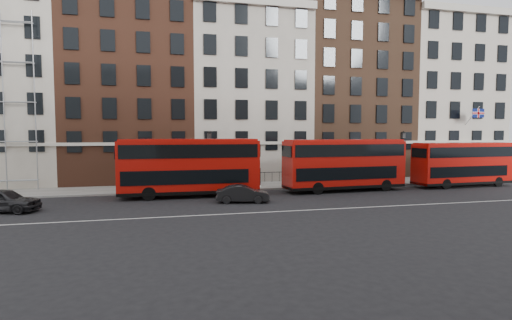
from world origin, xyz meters
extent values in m
plane|color=black|center=(0.00, 0.00, 0.00)|extent=(120.00, 120.00, 0.00)
cube|color=gray|center=(0.00, 10.50, 0.07)|extent=(80.00, 5.00, 0.15)
cube|color=gray|center=(0.00, 8.00, 0.08)|extent=(80.00, 0.30, 0.16)
cube|color=white|center=(0.00, -2.00, 0.01)|extent=(70.00, 0.12, 0.01)
cube|color=brown|center=(-12.80, 18.00, 11.00)|extent=(12.80, 10.00, 22.00)
cube|color=#A39E90|center=(0.00, 18.00, 9.50)|extent=(12.80, 10.00, 19.00)
cube|color=beige|center=(0.00, 12.75, 18.60)|extent=(12.80, 0.50, 0.80)
cube|color=brown|center=(12.80, 18.00, 10.50)|extent=(12.80, 10.00, 21.00)
cube|color=beige|center=(25.60, 18.00, 10.00)|extent=(12.80, 10.00, 20.00)
cube|color=beige|center=(25.60, 12.75, 19.60)|extent=(12.80, 0.50, 0.80)
cube|color=#B10F09|center=(-7.48, 5.66, 2.50)|extent=(11.32, 2.80, 4.25)
cube|color=black|center=(-7.48, 5.66, 0.51)|extent=(11.32, 2.84, 0.26)
cube|color=black|center=(-7.80, 5.66, 1.78)|extent=(10.03, 2.87, 1.13)
cube|color=black|center=(-7.48, 5.66, 3.82)|extent=(10.89, 2.88, 1.08)
cube|color=#B10F09|center=(-7.48, 5.66, 4.68)|extent=(11.00, 2.58, 0.19)
cube|color=black|center=(-1.79, 5.60, 1.67)|extent=(0.11, 2.37, 1.40)
cube|color=black|center=(-1.79, 5.60, 2.82)|extent=(0.11, 2.04, 0.45)
cylinder|color=black|center=(-3.83, 4.42, 0.54)|extent=(1.08, 0.31, 1.08)
cylinder|color=black|center=(-3.81, 6.83, 0.54)|extent=(1.08, 0.31, 1.08)
cylinder|color=black|center=(-10.72, 4.48, 0.54)|extent=(1.08, 0.31, 1.08)
cylinder|color=black|center=(-10.70, 6.89, 0.54)|extent=(1.08, 0.31, 1.08)
cube|color=#B10F09|center=(6.36, 5.66, 2.45)|extent=(11.18, 3.20, 4.16)
cube|color=black|center=(6.36, 5.66, 0.49)|extent=(11.18, 3.25, 0.25)
cube|color=black|center=(6.04, 5.64, 1.74)|extent=(9.92, 3.22, 1.11)
cube|color=black|center=(6.36, 5.66, 3.74)|extent=(10.76, 3.27, 1.05)
cube|color=#B10F09|center=(6.36, 5.66, 4.58)|extent=(10.85, 2.98, 0.19)
cube|color=black|center=(11.92, 5.95, 1.63)|extent=(0.20, 2.32, 1.37)
cube|color=black|center=(11.92, 5.95, 2.76)|extent=(0.19, 2.00, 0.44)
cylinder|color=black|center=(9.99, 4.67, 0.53)|extent=(1.07, 0.35, 1.05)
cylinder|color=black|center=(9.87, 7.02, 0.53)|extent=(1.07, 0.35, 1.05)
cylinder|color=black|center=(3.27, 4.31, 0.53)|extent=(1.07, 0.35, 1.05)
cylinder|color=black|center=(3.14, 6.67, 0.53)|extent=(1.07, 0.35, 1.05)
cube|color=#B10F09|center=(19.00, 5.66, 2.25)|extent=(10.28, 2.93, 3.83)
cube|color=black|center=(19.00, 5.66, 0.46)|extent=(10.29, 2.97, 0.23)
cube|color=black|center=(18.71, 5.64, 1.60)|extent=(9.13, 2.95, 1.02)
cube|color=black|center=(19.00, 5.66, 3.44)|extent=(9.90, 2.99, 0.97)
cube|color=#B10F09|center=(19.00, 5.66, 4.22)|extent=(9.98, 2.72, 0.17)
cube|color=black|center=(24.12, 5.91, 1.50)|extent=(0.18, 2.13, 1.26)
cube|color=black|center=(24.12, 5.91, 2.54)|extent=(0.17, 1.84, 0.41)
cylinder|color=black|center=(22.34, 4.74, 0.48)|extent=(0.98, 0.32, 0.97)
cylinder|color=black|center=(22.23, 6.90, 0.48)|extent=(0.98, 0.32, 0.97)
cylinder|color=black|center=(16.15, 4.43, 0.48)|extent=(0.98, 0.32, 0.97)
cylinder|color=black|center=(16.04, 6.60, 0.48)|extent=(0.98, 0.32, 0.97)
imported|color=#242427|center=(-20.05, 2.12, 0.80)|extent=(5.01, 3.02, 1.59)
imported|color=black|center=(-3.77, 1.97, 0.66)|extent=(4.21, 2.16, 1.32)
cylinder|color=black|center=(-5.43, 8.85, 2.45)|extent=(0.14, 0.14, 4.60)
cylinder|color=black|center=(-5.43, 8.85, 0.45)|extent=(0.32, 0.32, 0.60)
cube|color=#262626|center=(-5.43, 8.85, 5.00)|extent=(0.32, 0.32, 0.55)
cone|color=black|center=(-5.43, 8.85, 5.35)|extent=(0.44, 0.44, 0.25)
cylinder|color=black|center=(14.71, 9.19, 2.45)|extent=(0.14, 0.14, 4.60)
cylinder|color=black|center=(14.71, 9.19, 0.45)|extent=(0.32, 0.32, 0.60)
cube|color=#262626|center=(14.71, 9.19, 5.00)|extent=(0.32, 0.32, 0.55)
cone|color=black|center=(14.71, 9.19, 5.35)|extent=(0.44, 0.44, 0.25)
cylinder|color=black|center=(22.13, 8.20, 1.45)|extent=(0.12, 0.12, 2.60)
cube|color=black|center=(22.13, 8.05, 3.05)|extent=(0.25, 0.30, 0.75)
sphere|color=red|center=(22.13, 7.88, 3.27)|extent=(0.14, 0.14, 0.14)
sphere|color=#0C9919|center=(22.13, 7.88, 2.83)|extent=(0.14, 0.14, 0.14)
camera|label=1|loc=(-9.86, -27.38, 5.33)|focal=28.00mm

